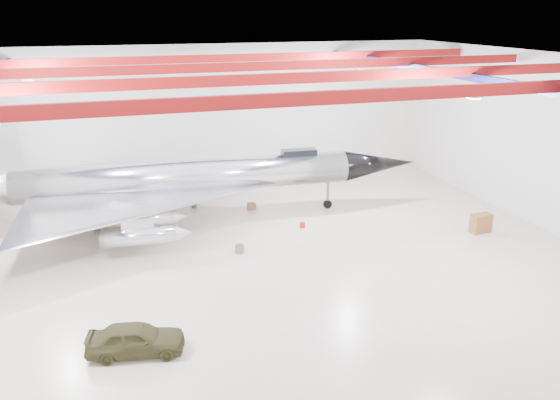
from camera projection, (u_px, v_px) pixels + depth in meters
name	position (u px, v px, depth m)	size (l,w,h in m)	color
floor	(236.00, 262.00, 30.65)	(40.00, 40.00, 0.00)	beige
wall_back	(189.00, 118.00, 42.32)	(40.00, 40.00, 0.00)	silver
wall_right	(540.00, 141.00, 34.65)	(30.00, 30.00, 0.00)	silver
ceiling	(231.00, 61.00, 27.03)	(40.00, 40.00, 0.00)	#0A0F38
ceiling_structure	(231.00, 75.00, 27.25)	(39.50, 29.50, 1.08)	maroon
jet_aircraft	(187.00, 181.00, 35.95)	(30.32, 18.62, 8.26)	silver
jeep	(136.00, 339.00, 22.26)	(1.59, 3.95, 1.35)	#38361C
desk	(481.00, 223.00, 34.56)	(1.32, 0.66, 1.21)	brown
crate_ply	(105.00, 244.00, 32.53)	(0.52, 0.42, 0.36)	olive
toolbox_red	(146.00, 213.00, 37.58)	(0.47, 0.37, 0.33)	#A41C10
engine_drum	(240.00, 249.00, 31.73)	(0.53, 0.53, 0.48)	#59595B
parts_bin	(252.00, 206.00, 38.71)	(0.61, 0.49, 0.43)	olive
crate_small	(97.00, 233.00, 34.33)	(0.37, 0.30, 0.26)	#59595B
tool_chest	(303.00, 225.00, 35.45)	(0.36, 0.36, 0.33)	#A41C10
oil_barrel	(167.00, 225.00, 35.41)	(0.59, 0.48, 0.42)	olive
spares_box	(194.00, 205.00, 39.14)	(0.39, 0.39, 0.35)	#59595B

